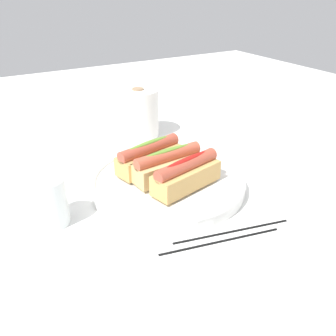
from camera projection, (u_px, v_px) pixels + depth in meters
ground_plane at (159, 188)px, 0.81m from camera, size 2.40×2.40×0.00m
serving_bowl at (168, 182)px, 0.80m from camera, size 0.32×0.32×0.03m
hotdog_front at (186, 174)px, 0.74m from camera, size 0.16×0.08×0.06m
hotdog_back at (168, 165)px, 0.78m from camera, size 0.15×0.06×0.06m
hotdog_side at (151, 156)px, 0.82m from camera, size 0.16×0.08×0.06m
water_glass at (49, 204)px, 0.68m from camera, size 0.07×0.07×0.09m
paper_towel_roll at (139, 113)px, 1.04m from camera, size 0.11×0.11×0.13m
chopstick_near at (232, 231)px, 0.67m from camera, size 0.22×0.05×0.01m
chopstick_far at (223, 240)px, 0.65m from camera, size 0.22×0.05×0.01m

